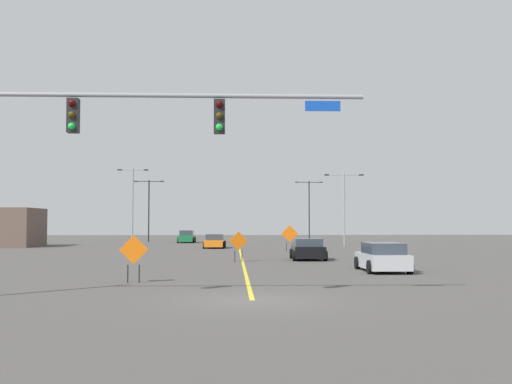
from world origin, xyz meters
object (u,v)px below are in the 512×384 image
Objects in this scene: construction_sign_median_far at (290,235)px; car_black_near at (308,250)px; street_lamp_near_right at (309,205)px; car_silver_approaching at (383,258)px; street_lamp_mid_left at (344,202)px; construction_sign_right_lane at (238,243)px; street_lamp_far_right at (149,205)px; traffic_signal_assembly at (76,132)px; car_orange_far at (215,241)px; street_lamp_far_left at (133,200)px; car_green_distant at (187,237)px; construction_sign_left_lane at (134,253)px.

construction_sign_median_far is 0.56× the size of car_black_near.
car_silver_approaching is at bearing -93.59° from street_lamp_near_right.
street_lamp_mid_left is 4.00× the size of construction_sign_right_lane.
street_lamp_far_right is 1.81× the size of car_silver_approaching.
car_orange_far is at bearing 85.33° from traffic_signal_assembly.
traffic_signal_assembly is at bearing -82.85° from street_lamp_far_left.
car_green_distant is 45.05m from car_silver_approaching.
street_lamp_far_right reaches higher than construction_sign_left_lane.
traffic_signal_assembly is 1.84× the size of street_lamp_mid_left.
construction_sign_left_lane is at bearing -108.47° from construction_sign_median_far.
construction_sign_left_lane is (-14.69, -61.46, -3.71)m from street_lamp_near_right.
construction_sign_left_lane is at bearing -80.65° from street_lamp_far_left.
construction_sign_right_lane is 0.48× the size of car_black_near.
street_lamp_near_right is at bearing 77.93° from construction_sign_right_lane.
car_green_distant is at bearing 103.46° from car_orange_far.
street_lamp_mid_left reaches higher than car_orange_far.
car_green_distant is at bearing 57.04° from street_lamp_far_left.
street_lamp_far_right is (-5.58, 57.12, -0.56)m from traffic_signal_assembly.
street_lamp_far_left reaches higher than street_lamp_far_right.
street_lamp_mid_left is 13.26m from construction_sign_median_far.
construction_sign_right_lane is at bearing -80.78° from car_green_distant.
car_orange_far is at bearing -41.61° from street_lamp_far_left.
construction_sign_right_lane is at bearing -114.27° from street_lamp_mid_left.
car_black_near is (-6.00, -46.94, -4.25)m from street_lamp_near_right.
car_green_distant is (5.12, 7.89, -4.09)m from street_lamp_far_left.
traffic_signal_assembly is 1.67× the size of street_lamp_far_left.
traffic_signal_assembly is 68.90m from street_lamp_near_right.
traffic_signal_assembly reaches higher than car_silver_approaching.
car_black_near is (-6.44, -22.26, -3.79)m from street_lamp_mid_left.
street_lamp_far_right is 1.95× the size of car_orange_far.
car_silver_approaching is (12.04, 10.73, -4.45)m from traffic_signal_assembly.
construction_sign_right_lane is 36.15m from car_green_distant.
street_lamp_near_right reaches higher than traffic_signal_assembly.
car_green_distant is 16.24m from car_orange_far.
car_silver_approaching is at bearing -71.99° from car_orange_far.
construction_sign_left_lane is at bearing -103.45° from street_lamp_near_right.
street_lamp_far_right is at bearing 114.66° from car_orange_far.
street_lamp_mid_left is (16.02, 42.44, -0.69)m from traffic_signal_assembly.
construction_sign_left_lane is at bearing -108.59° from construction_sign_right_lane.
car_green_distant is 35.31m from car_black_near.
car_black_near is (8.70, 14.52, -0.54)m from construction_sign_left_lane.
car_silver_approaching reaches higher than car_orange_far.
car_black_near is (10.24, -33.79, -0.03)m from car_green_distant.
car_green_distant is (-10.12, 22.63, -0.69)m from construction_sign_median_far.
car_silver_approaching is at bearing -47.54° from construction_sign_right_lane.
construction_sign_right_lane is 19.99m from car_orange_far.
construction_sign_left_lane reaches higher than construction_sign_right_lane.
street_lamp_near_right reaches higher than construction_sign_median_far.
street_lamp_near_right reaches higher than street_lamp_far_right.
street_lamp_near_right reaches higher than car_green_distant.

